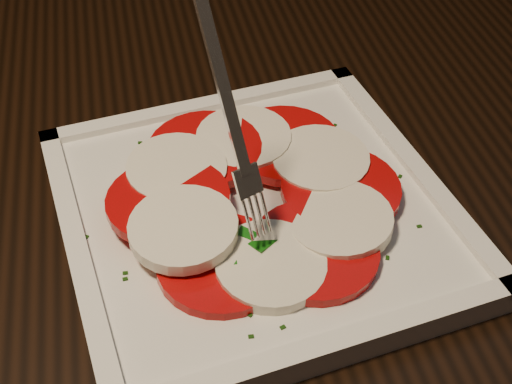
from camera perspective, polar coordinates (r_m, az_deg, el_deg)
The scene contains 5 objects.
table at distance 0.65m, azimuth 5.61°, elevation -5.09°, with size 1.30×0.96×0.75m.
chair at distance 1.29m, azimuth -6.93°, elevation 15.04°, with size 0.42×0.42×0.93m.
plate at distance 0.53m, azimuth 0.00°, elevation -1.77°, with size 0.28×0.28×0.01m, color white.
caprese_salad at distance 0.52m, azimuth 0.01°, elevation -0.33°, with size 0.24×0.24×0.03m.
fork at distance 0.45m, azimuth -2.54°, elevation 6.27°, with size 0.03×0.07×0.15m, color white, non-canonical shape.
Camera 1 is at (-0.33, -0.68, 1.13)m, focal length 50.00 mm.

